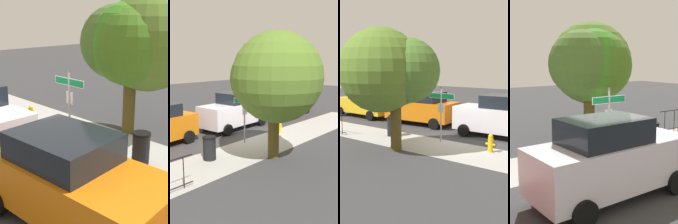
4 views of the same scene
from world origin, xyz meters
TOP-DOWN VIEW (x-y plane):
  - ground_plane at (0.00, 0.00)m, footprint 60.00×60.00m
  - sidewalk_strip at (2.00, 1.30)m, footprint 24.00×2.60m
  - street_sign at (0.43, 0.40)m, footprint 1.42×0.07m
  - shade_tree at (1.30, 2.74)m, footprint 3.97×3.87m
  - car_white at (-1.43, -2.08)m, footprint 4.46×2.06m
  - fire_hydrant at (-2.21, 0.60)m, footprint 0.42×0.22m
  - trash_bin at (3.09, 0.90)m, footprint 0.55×0.55m

SIDE VIEW (x-z plane):
  - ground_plane at x=0.00m, z-range 0.00..0.00m
  - sidewalk_strip at x=2.00m, z-range 0.00..0.00m
  - fire_hydrant at x=-2.21m, z-range -0.01..0.77m
  - trash_bin at x=3.09m, z-range 0.00..0.98m
  - car_white at x=-1.43m, z-range -0.01..2.12m
  - street_sign at x=0.43m, z-range 0.45..3.06m
  - shade_tree at x=1.30m, z-range 0.78..5.91m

